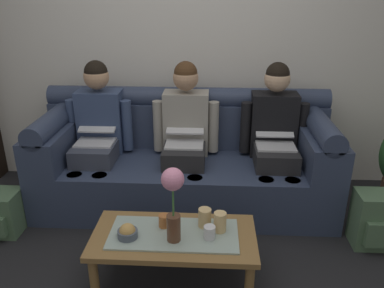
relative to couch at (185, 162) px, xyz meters
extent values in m
cube|color=silver|center=(0.00, 0.53, 1.08)|extent=(6.00, 0.12, 2.90)
cube|color=#2D3851|center=(0.00, -0.07, -0.16)|extent=(2.46, 0.88, 0.42)
cube|color=#2D3851|center=(0.00, 0.26, 0.25)|extent=(2.46, 0.22, 0.40)
cylinder|color=#2D3851|center=(0.00, 0.26, 0.51)|extent=(2.46, 0.18, 0.18)
cube|color=#2D3851|center=(-1.09, -0.07, 0.19)|extent=(0.28, 0.88, 0.28)
cylinder|color=#2D3851|center=(-1.09, -0.07, 0.38)|extent=(0.18, 0.88, 0.18)
cube|color=#2D3851|center=(1.09, -0.07, 0.19)|extent=(0.28, 0.88, 0.28)
cylinder|color=#2D3851|center=(1.09, -0.07, 0.38)|extent=(0.18, 0.88, 0.18)
cube|color=#383D4C|center=(-0.74, -0.13, 0.13)|extent=(0.34, 0.40, 0.15)
cylinder|color=#383D4C|center=(-0.84, -0.39, -0.16)|extent=(0.12, 0.12, 0.42)
cylinder|color=#383D4C|center=(-0.64, -0.39, -0.16)|extent=(0.12, 0.12, 0.42)
cube|color=navy|center=(-0.74, 0.11, 0.32)|extent=(0.38, 0.22, 0.54)
cylinder|color=navy|center=(-0.98, 0.07, 0.30)|extent=(0.09, 0.09, 0.44)
cylinder|color=navy|center=(-0.51, 0.07, 0.30)|extent=(0.09, 0.09, 0.44)
sphere|color=tan|center=(-0.74, 0.09, 0.72)|extent=(0.21, 0.21, 0.21)
sphere|color=black|center=(-0.74, 0.09, 0.76)|extent=(0.19, 0.19, 0.19)
cube|color=silver|center=(-0.74, -0.11, 0.21)|extent=(0.31, 0.22, 0.02)
cube|color=silver|center=(-0.74, 0.03, 0.32)|extent=(0.31, 0.20, 0.08)
cube|color=black|center=(-0.74, 0.02, 0.32)|extent=(0.27, 0.18, 0.06)
cube|color=#232326|center=(0.00, -0.13, 0.13)|extent=(0.34, 0.40, 0.15)
cylinder|color=#232326|center=(-0.10, -0.39, -0.16)|extent=(0.12, 0.12, 0.42)
cylinder|color=#232326|center=(0.10, -0.39, -0.16)|extent=(0.12, 0.12, 0.42)
cube|color=gray|center=(0.00, 0.11, 0.32)|extent=(0.38, 0.22, 0.54)
cylinder|color=gray|center=(-0.23, 0.07, 0.30)|extent=(0.09, 0.09, 0.44)
cylinder|color=gray|center=(0.23, 0.07, 0.30)|extent=(0.09, 0.09, 0.44)
sphere|color=tan|center=(0.00, 0.09, 0.72)|extent=(0.21, 0.21, 0.21)
sphere|color=#472D19|center=(0.00, 0.09, 0.76)|extent=(0.19, 0.19, 0.19)
cube|color=silver|center=(0.00, -0.11, 0.21)|extent=(0.31, 0.22, 0.02)
cube|color=silver|center=(0.00, 0.03, 0.32)|extent=(0.31, 0.20, 0.08)
cube|color=black|center=(0.00, 0.02, 0.32)|extent=(0.27, 0.18, 0.06)
cube|color=#232326|center=(0.74, -0.13, 0.13)|extent=(0.34, 0.40, 0.15)
cylinder|color=#232326|center=(0.64, -0.39, -0.16)|extent=(0.12, 0.12, 0.42)
cylinder|color=#232326|center=(0.84, -0.39, -0.16)|extent=(0.12, 0.12, 0.42)
cube|color=black|center=(0.74, 0.11, 0.32)|extent=(0.38, 0.22, 0.54)
cylinder|color=black|center=(0.51, 0.07, 0.30)|extent=(0.09, 0.09, 0.44)
cylinder|color=black|center=(0.98, 0.07, 0.30)|extent=(0.09, 0.09, 0.44)
sphere|color=tan|center=(0.74, 0.09, 0.72)|extent=(0.21, 0.21, 0.21)
sphere|color=black|center=(0.74, 0.09, 0.76)|extent=(0.19, 0.19, 0.19)
cube|color=silver|center=(0.74, -0.11, 0.21)|extent=(0.31, 0.22, 0.02)
cube|color=silver|center=(0.74, 0.05, 0.31)|extent=(0.31, 0.19, 0.11)
cube|color=black|center=(0.74, 0.04, 0.31)|extent=(0.27, 0.17, 0.09)
cube|color=olive|center=(0.00, -1.03, -0.04)|extent=(1.02, 0.51, 0.04)
cube|color=#9EB2A8|center=(0.00, -1.03, -0.01)|extent=(0.80, 0.36, 0.01)
cylinder|color=olive|center=(-0.46, -1.24, -0.21)|extent=(0.06, 0.06, 0.31)
cylinder|color=olive|center=(0.46, -1.24, -0.21)|extent=(0.06, 0.06, 0.31)
cylinder|color=olive|center=(-0.46, -0.83, -0.21)|extent=(0.06, 0.06, 0.31)
cylinder|color=olive|center=(0.46, -0.83, -0.21)|extent=(0.06, 0.06, 0.31)
cylinder|color=brown|center=(0.01, -1.10, 0.08)|extent=(0.08, 0.08, 0.17)
cylinder|color=#3D7538|center=(0.01, -1.10, 0.26)|extent=(0.01, 0.01, 0.19)
sphere|color=pink|center=(0.01, -1.10, 0.40)|extent=(0.13, 0.13, 0.13)
cylinder|color=#4C5666|center=(-0.28, -1.09, 0.02)|extent=(0.12, 0.12, 0.05)
sphere|color=tan|center=(-0.28, -1.09, 0.03)|extent=(0.10, 0.10, 0.10)
cylinder|color=#B26633|center=(-0.07, -0.96, 0.03)|extent=(0.07, 0.07, 0.08)
cylinder|color=silver|center=(0.22, -1.07, 0.03)|extent=(0.07, 0.07, 0.08)
cylinder|color=#DBB77A|center=(0.29, -0.99, 0.06)|extent=(0.08, 0.08, 0.13)
cylinder|color=#DBB77A|center=(0.19, -0.95, 0.05)|extent=(0.08, 0.08, 0.12)
cube|color=#4C6B4C|center=(1.42, -0.57, -0.16)|extent=(0.30, 0.22, 0.42)
cube|color=#4C6B4C|center=(1.42, -0.71, -0.20)|extent=(0.21, 0.05, 0.19)
cube|color=#4C6B4C|center=(-1.39, -0.57, -0.20)|extent=(0.30, 0.25, 0.34)
camera|label=1|loc=(0.23, -3.05, 1.42)|focal=36.42mm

